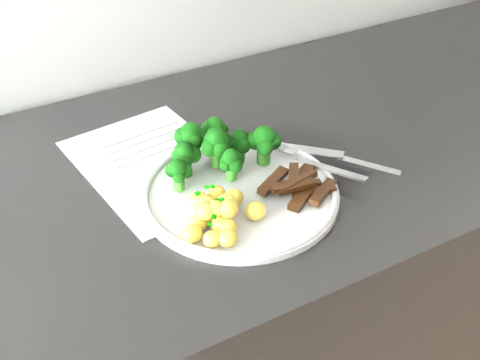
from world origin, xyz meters
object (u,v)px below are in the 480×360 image
object	(u,v)px
plate	(240,192)
beef_strips	(299,185)
recipe_paper	(156,164)
broccoli	(218,146)
fork	(316,163)
potatoes	(217,213)
counter	(241,347)
knife	(351,162)

from	to	relation	value
plate	beef_strips	xyz separation A→B (m)	(0.07, -0.04, 0.01)
recipe_paper	broccoli	size ratio (longest dim) A/B	1.74
broccoli	fork	xyz separation A→B (m)	(0.13, -0.07, -0.03)
plate	potatoes	distance (m)	0.08
counter	potatoes	bearing A→B (deg)	-130.16
recipe_paper	plate	distance (m)	0.15
recipe_paper	broccoli	xyz separation A→B (m)	(0.07, -0.07, 0.05)
counter	broccoli	world-z (taller)	broccoli
plate	beef_strips	size ratio (longest dim) A/B	2.45
recipe_paper	beef_strips	distance (m)	0.23
fork	knife	size ratio (longest dim) A/B	1.01
counter	fork	size ratio (longest dim) A/B	14.70
knife	potatoes	bearing A→B (deg)	-173.40
fork	knife	distance (m)	0.06
counter	knife	distance (m)	0.51
recipe_paper	potatoes	distance (m)	0.18
counter	potatoes	size ratio (longest dim) A/B	20.13
recipe_paper	fork	size ratio (longest dim) A/B	1.88
potatoes	knife	bearing A→B (deg)	6.60
fork	beef_strips	bearing A→B (deg)	-145.98
broccoli	knife	world-z (taller)	broccoli
counter	plate	world-z (taller)	plate
broccoli	potatoes	distance (m)	0.13
plate	knife	size ratio (longest dim) A/B	1.70
plate	fork	xyz separation A→B (m)	(0.13, -0.00, 0.01)
potatoes	counter	bearing A→B (deg)	49.84
potatoes	knife	world-z (taller)	potatoes
counter	recipe_paper	size ratio (longest dim) A/B	7.83
potatoes	knife	size ratio (longest dim) A/B	0.74
broccoli	knife	xyz separation A→B (m)	(0.19, -0.08, -0.04)
broccoli	beef_strips	world-z (taller)	broccoli
plate	beef_strips	world-z (taller)	beef_strips
recipe_paper	beef_strips	size ratio (longest dim) A/B	2.72
counter	fork	xyz separation A→B (m)	(0.08, -0.09, 0.49)
broccoli	beef_strips	size ratio (longest dim) A/B	1.56
counter	broccoli	distance (m)	0.52
counter	broccoli	bearing A→B (deg)	-160.26
beef_strips	knife	world-z (taller)	beef_strips
recipe_paper	broccoli	distance (m)	0.11
recipe_paper	plate	size ratio (longest dim) A/B	1.11
plate	broccoli	xyz separation A→B (m)	(-0.00, 0.07, 0.04)
knife	counter	bearing A→B (deg)	143.01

